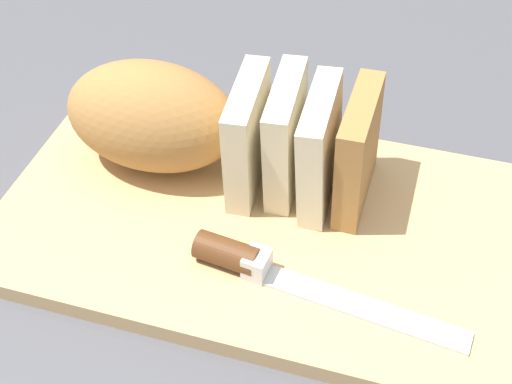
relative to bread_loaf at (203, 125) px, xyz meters
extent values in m
plane|color=#4C4C51|center=(0.06, -0.05, -0.07)|extent=(3.00, 3.00, 0.00)
cube|color=tan|center=(0.06, -0.05, -0.06)|extent=(0.48, 0.29, 0.02)
ellipsoid|color=#A8753D|center=(-0.05, 0.00, 0.00)|extent=(0.17, 0.11, 0.11)
cube|color=beige|center=(0.04, 0.00, 0.00)|extent=(0.03, 0.10, 0.11)
cube|color=beige|center=(0.08, 0.01, 0.00)|extent=(0.03, 0.10, 0.11)
cube|color=beige|center=(0.11, 0.00, 0.00)|extent=(0.03, 0.10, 0.11)
cube|color=#A8753D|center=(0.15, 0.00, 0.00)|extent=(0.03, 0.10, 0.11)
cube|color=silver|center=(0.17, -0.13, -0.05)|extent=(0.18, 0.05, 0.00)
cylinder|color=#593319|center=(0.05, -0.11, -0.04)|extent=(0.06, 0.03, 0.03)
cube|color=silver|center=(0.08, -0.12, -0.04)|extent=(0.02, 0.03, 0.02)
sphere|color=#A8753D|center=(0.04, -0.10, -0.05)|extent=(0.01, 0.01, 0.01)
sphere|color=#A8753D|center=(0.06, -0.01, -0.05)|extent=(0.00, 0.00, 0.00)
sphere|color=#A8753D|center=(0.04, 0.02, -0.05)|extent=(0.00, 0.00, 0.00)
camera|label=1|loc=(0.17, -0.47, 0.40)|focal=47.29mm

